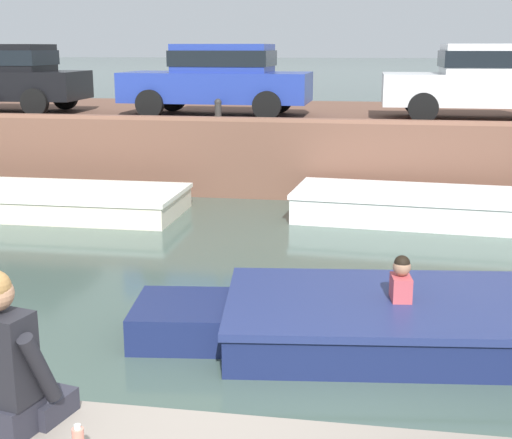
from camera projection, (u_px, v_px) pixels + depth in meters
ground_plane at (297, 283)px, 9.52m from camera, size 400.00×400.00×0.00m
far_quay_wall at (336, 144)px, 17.21m from camera, size 60.00×6.00×1.59m
far_wall_coping at (328, 121)px, 14.25m from camera, size 60.00×0.24×0.08m
boat_moored_west_cream at (18, 200)px, 13.60m from camera, size 6.91×2.08×0.47m
boat_moored_central_white at (436, 207)px, 12.84m from camera, size 5.62×2.23×0.54m
motorboat_passing at (449, 321)px, 7.58m from camera, size 6.42×2.70×0.95m
car_leftmost_black at (2, 75)px, 16.44m from camera, size 3.92×1.96×1.54m
car_left_inner_blue at (219, 77)px, 15.60m from camera, size 4.11×1.93×1.54m
car_centre_white at (489, 78)px, 14.68m from camera, size 4.20×2.02×1.54m
mooring_bollard_mid at (218, 109)px, 14.70m from camera, size 0.15×0.15×0.45m
person_seated_left at (8, 368)px, 4.01m from camera, size 0.58×0.59×0.97m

